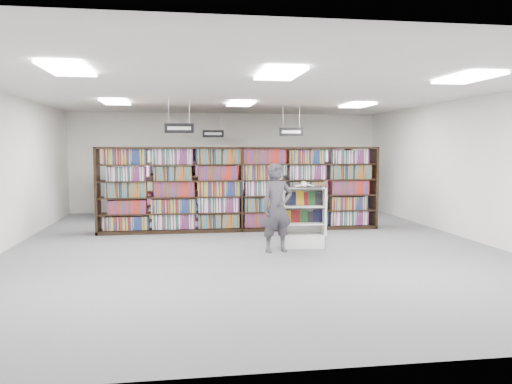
{
  "coord_description": "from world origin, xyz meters",
  "views": [
    {
      "loc": [
        -1.43,
        -10.36,
        2.06
      ],
      "look_at": [
        0.16,
        0.5,
        1.1
      ],
      "focal_mm": 35.0,
      "sensor_mm": 36.0,
      "label": 1
    }
  ],
  "objects": [
    {
      "name": "troffer_front_center",
      "position": [
        0.0,
        -3.0,
        3.16
      ],
      "size": [
        0.6,
        1.2,
        0.04
      ],
      "primitive_type": "cube",
      "color": "white",
      "rests_on": "ceiling"
    },
    {
      "name": "aisle_sign_center",
      "position": [
        -0.5,
        5.0,
        2.53
      ],
      "size": [
        0.65,
        0.02,
        0.8
      ],
      "color": "#B2B2B7",
      "rests_on": "ceiling"
    },
    {
      "name": "wall_front",
      "position": [
        0.0,
        -6.0,
        1.6
      ],
      "size": [
        10.0,
        0.1,
        3.2
      ],
      "primitive_type": "cube",
      "color": "silver",
      "rests_on": "ground"
    },
    {
      "name": "aisle_sign_left",
      "position": [
        -1.5,
        1.0,
        2.53
      ],
      "size": [
        0.65,
        0.02,
        0.8
      ],
      "color": "#B2B2B7",
      "rests_on": "ceiling"
    },
    {
      "name": "bookshelf_row_far",
      "position": [
        0.0,
        5.7,
        1.05
      ],
      "size": [
        7.0,
        0.6,
        2.1
      ],
      "color": "black",
      "rests_on": "floor"
    },
    {
      "name": "floor",
      "position": [
        0.0,
        0.0,
        0.0
      ],
      "size": [
        12.0,
        12.0,
        0.0
      ],
      "primitive_type": "plane",
      "color": "#55555A",
      "rests_on": "ground"
    },
    {
      "name": "bookshelf_row_mid",
      "position": [
        0.0,
        4.0,
        1.05
      ],
      "size": [
        7.0,
        0.6,
        2.1
      ],
      "color": "black",
      "rests_on": "floor"
    },
    {
      "name": "troffer_back_center",
      "position": [
        0.0,
        2.0,
        3.16
      ],
      "size": [
        0.6,
        1.2,
        0.04
      ],
      "primitive_type": "cube",
      "color": "white",
      "rests_on": "ceiling"
    },
    {
      "name": "troffer_front_left",
      "position": [
        -3.0,
        -3.0,
        3.16
      ],
      "size": [
        0.6,
        1.2,
        0.04
      ],
      "primitive_type": "cube",
      "color": "white",
      "rests_on": "ceiling"
    },
    {
      "name": "open_book",
      "position": [
        1.05,
        -0.35,
        1.3
      ],
      "size": [
        0.76,
        0.52,
        0.13
      ],
      "rotation": [
        0.0,
        0.0,
        -0.17
      ],
      "color": "black",
      "rests_on": "endcap_display"
    },
    {
      "name": "troffer_back_right",
      "position": [
        3.0,
        2.0,
        3.16
      ],
      "size": [
        0.6,
        1.2,
        0.04
      ],
      "primitive_type": "cube",
      "color": "white",
      "rests_on": "ceiling"
    },
    {
      "name": "troffer_back_left",
      "position": [
        -3.0,
        2.0,
        3.16
      ],
      "size": [
        0.6,
        1.2,
        0.04
      ],
      "primitive_type": "cube",
      "color": "white",
      "rests_on": "ceiling"
    },
    {
      "name": "aisle_sign_right",
      "position": [
        1.5,
        3.0,
        2.53
      ],
      "size": [
        0.65,
        0.02,
        0.8
      ],
      "color": "#B2B2B7",
      "rests_on": "ceiling"
    },
    {
      "name": "ceiling",
      "position": [
        0.0,
        0.0,
        3.2
      ],
      "size": [
        10.0,
        12.0,
        0.1
      ],
      "primitive_type": "cube",
      "color": "silver",
      "rests_on": "wall_back"
    },
    {
      "name": "troffer_front_right",
      "position": [
        3.0,
        -3.0,
        3.16
      ],
      "size": [
        0.6,
        1.2,
        0.04
      ],
      "primitive_type": "cube",
      "color": "white",
      "rests_on": "ceiling"
    },
    {
      "name": "wall_right",
      "position": [
        5.0,
        0.0,
        1.6
      ],
      "size": [
        0.1,
        12.0,
        3.2
      ],
      "primitive_type": "cube",
      "color": "silver",
      "rests_on": "ground"
    },
    {
      "name": "bookshelf_row_near",
      "position": [
        0.0,
        2.0,
        1.05
      ],
      "size": [
        7.0,
        0.6,
        2.1
      ],
      "color": "black",
      "rests_on": "floor"
    },
    {
      "name": "shopper",
      "position": [
        0.41,
        -0.7,
        0.88
      ],
      "size": [
        0.72,
        0.55,
        1.77
      ],
      "primitive_type": "imported",
      "rotation": [
        0.0,
        0.0,
        0.22
      ],
      "color": "#443F48",
      "rests_on": "floor"
    },
    {
      "name": "wall_back",
      "position": [
        0.0,
        6.0,
        1.6
      ],
      "size": [
        10.0,
        0.1,
        3.2
      ],
      "primitive_type": "cube",
      "color": "silver",
      "rests_on": "ground"
    },
    {
      "name": "endcap_display",
      "position": [
        1.05,
        -0.25,
        0.45
      ],
      "size": [
        0.94,
        0.53,
        1.27
      ],
      "rotation": [
        0.0,
        0.0,
        -0.08
      ],
      "color": "silver",
      "rests_on": "floor"
    }
  ]
}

